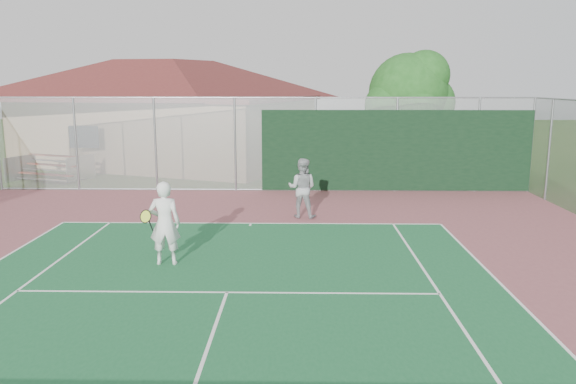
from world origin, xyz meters
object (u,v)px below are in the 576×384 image
object	(u,v)px
player_white_front	(165,224)
clubhouse	(167,101)
tree	(410,96)
player_grey_back	(302,189)
bleachers	(50,167)

from	to	relation	value
player_white_front	clubhouse	bearing A→B (deg)	-80.93
tree	player_white_front	size ratio (longest dim) A/B	2.84
clubhouse	tree	world-z (taller)	clubhouse
tree	player_grey_back	xyz separation A→B (m)	(-4.46, -6.86, -2.61)
bleachers	player_grey_back	bearing A→B (deg)	-11.01
clubhouse	player_white_front	xyz separation A→B (m)	(3.73, -16.61, -2.17)
player_white_front	player_grey_back	bearing A→B (deg)	-127.65
tree	player_grey_back	distance (m)	8.59
clubhouse	bleachers	xyz separation A→B (m)	(-3.75, -5.51, -2.57)
clubhouse	player_white_front	bearing A→B (deg)	-57.46
bleachers	tree	size ratio (longest dim) A/B	0.60
player_white_front	bleachers	bearing A→B (deg)	-59.63
clubhouse	player_white_front	world-z (taller)	clubhouse
bleachers	tree	xyz separation A→B (m)	(15.02, 0.31, 2.97)
clubhouse	player_grey_back	size ratio (longest dim) A/B	9.22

